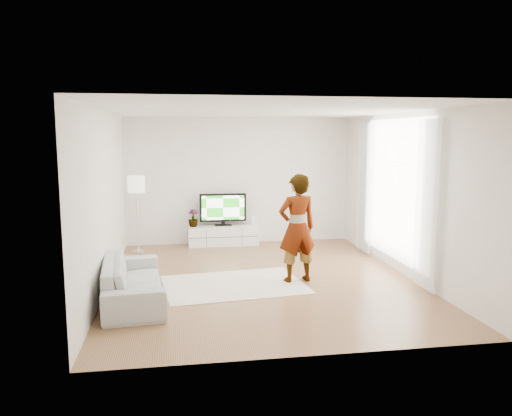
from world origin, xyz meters
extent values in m
plane|color=#9C6D46|center=(0.00, 0.00, 0.00)|extent=(6.00, 6.00, 0.00)
plane|color=white|center=(0.00, 0.00, 2.80)|extent=(6.00, 6.00, 0.00)
cube|color=white|center=(-2.50, 0.00, 1.40)|extent=(0.02, 6.00, 2.80)
cube|color=white|center=(2.50, 0.00, 1.40)|extent=(0.02, 6.00, 2.80)
cube|color=white|center=(0.00, 3.00, 1.40)|extent=(5.00, 0.02, 2.80)
cube|color=white|center=(0.00, -3.00, 1.40)|extent=(5.00, 0.02, 2.80)
cube|color=white|center=(2.48, 0.30, 1.45)|extent=(0.01, 2.60, 2.50)
cube|color=white|center=(2.40, -1.00, 1.35)|extent=(0.04, 0.70, 2.60)
cube|color=white|center=(2.40, 1.60, 1.35)|extent=(0.04, 0.70, 2.60)
cube|color=white|center=(-0.39, 2.77, 0.22)|extent=(1.54, 0.43, 0.43)
cube|color=black|center=(-0.39, 2.54, 0.22)|extent=(1.50, 0.00, 0.01)
cube|color=black|center=(-0.77, 2.54, 0.22)|extent=(0.01, 0.00, 0.38)
cube|color=black|center=(0.00, 2.54, 0.22)|extent=(0.01, 0.00, 0.38)
cube|color=black|center=(-0.39, 2.79, 0.44)|extent=(0.36, 0.20, 0.02)
cube|color=black|center=(-0.39, 2.79, 0.49)|extent=(0.07, 0.05, 0.07)
cube|color=black|center=(-0.39, 2.79, 0.84)|extent=(1.02, 0.05, 0.62)
cube|color=#209818|center=(-0.39, 2.76, 0.84)|extent=(0.93, 0.01, 0.53)
cube|color=white|center=(0.29, 2.77, 0.54)|extent=(0.07, 0.16, 0.22)
cube|color=#4CB2FF|center=(0.29, 2.68, 0.56)|extent=(0.01, 0.00, 0.12)
imported|color=#3F7238|center=(-1.04, 2.77, 0.62)|extent=(0.23, 0.23, 0.38)
cube|color=silver|center=(-0.50, -0.24, 0.01)|extent=(2.40, 1.85, 0.01)
imported|color=#334772|center=(0.55, -0.21, 0.90)|extent=(0.72, 0.54, 1.78)
imported|color=#B6B6B1|center=(-2.04, -0.78, 0.31)|extent=(1.02, 2.17, 0.62)
cylinder|color=silver|center=(-2.20, 2.43, 0.01)|extent=(0.27, 0.27, 0.02)
cylinder|color=silver|center=(-2.20, 2.43, 0.63)|extent=(0.04, 0.04, 1.23)
cylinder|color=white|center=(-2.20, 2.43, 1.42)|extent=(0.35, 0.35, 0.34)
camera|label=1|loc=(-1.38, -8.03, 2.40)|focal=35.00mm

